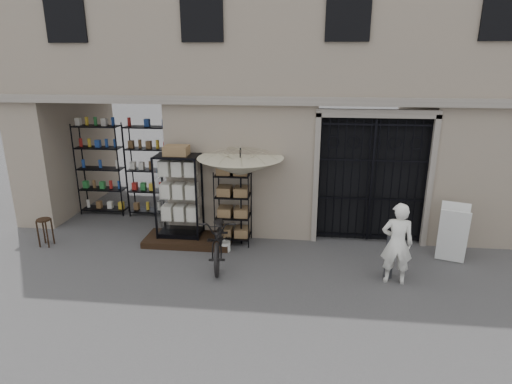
# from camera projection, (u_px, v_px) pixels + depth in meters

# --- Properties ---
(ground) EXTENTS (80.00, 80.00, 0.00)m
(ground) POSITION_uv_depth(u_px,v_px,m) (289.00, 281.00, 8.28)
(ground) COLOR #232327
(ground) RESTS_ON ground
(main_building) EXTENTS (14.00, 4.00, 9.00)m
(main_building) POSITION_uv_depth(u_px,v_px,m) (299.00, 43.00, 10.72)
(main_building) COLOR gray
(main_building) RESTS_ON ground
(shop_recess) EXTENTS (3.00, 1.70, 3.00)m
(shop_recess) POSITION_uv_depth(u_px,v_px,m) (119.00, 165.00, 10.96)
(shop_recess) COLOR black
(shop_recess) RESTS_ON ground
(shop_shelving) EXTENTS (2.70, 0.50, 2.50)m
(shop_shelving) POSITION_uv_depth(u_px,v_px,m) (126.00, 170.00, 11.51)
(shop_shelving) COLOR black
(shop_shelving) RESTS_ON ground
(iron_gate) EXTENTS (2.50, 0.21, 3.00)m
(iron_gate) POSITION_uv_depth(u_px,v_px,m) (371.00, 178.00, 9.80)
(iron_gate) COLOR black
(iron_gate) RESTS_ON ground
(step_platform) EXTENTS (2.00, 0.90, 0.15)m
(step_platform) POSITION_uv_depth(u_px,v_px,m) (189.00, 240.00, 9.98)
(step_platform) COLOR black
(step_platform) RESTS_ON ground
(display_cabinet) EXTENTS (0.99, 0.65, 2.07)m
(display_cabinet) POSITION_uv_depth(u_px,v_px,m) (179.00, 200.00, 9.83)
(display_cabinet) COLOR black
(display_cabinet) RESTS_ON step_platform
(wire_rack) EXTENTS (0.92, 0.81, 1.76)m
(wire_rack) POSITION_uv_depth(u_px,v_px,m) (233.00, 208.00, 9.78)
(wire_rack) COLOR black
(wire_rack) RESTS_ON ground
(market_umbrella) EXTENTS (2.06, 2.09, 2.72)m
(market_umbrella) POSITION_uv_depth(u_px,v_px,m) (241.00, 162.00, 9.38)
(market_umbrella) COLOR black
(market_umbrella) RESTS_ON ground
(white_bucket) EXTENTS (0.23, 0.23, 0.22)m
(white_bucket) POSITION_uv_depth(u_px,v_px,m) (225.00, 246.00, 9.55)
(white_bucket) COLOR silver
(white_bucket) RESTS_ON ground
(bicycle) EXTENTS (0.85, 1.16, 2.05)m
(bicycle) POSITION_uv_depth(u_px,v_px,m) (220.00, 260.00, 9.13)
(bicycle) COLOR black
(bicycle) RESTS_ON ground
(wooden_stool) EXTENTS (0.34, 0.34, 0.65)m
(wooden_stool) POSITION_uv_depth(u_px,v_px,m) (45.00, 232.00, 9.76)
(wooden_stool) COLOR black
(wooden_stool) RESTS_ON ground
(steel_bollard) EXTENTS (0.22, 0.22, 0.90)m
(steel_bollard) POSITION_uv_depth(u_px,v_px,m) (389.00, 256.00, 8.31)
(steel_bollard) COLOR #494A51
(steel_bollard) RESTS_ON ground
(shopkeeper) EXTENTS (0.74, 1.66, 0.38)m
(shopkeeper) POSITION_uv_depth(u_px,v_px,m) (393.00, 282.00, 8.27)
(shopkeeper) COLOR white
(shopkeeper) RESTS_ON ground
(easel_sign) EXTENTS (0.75, 0.80, 1.20)m
(easel_sign) POSITION_uv_depth(u_px,v_px,m) (453.00, 233.00, 8.95)
(easel_sign) COLOR silver
(easel_sign) RESTS_ON ground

